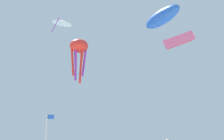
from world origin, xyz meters
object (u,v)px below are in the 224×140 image
Objects in this scene: banner_flag at (47,133)px; kite_delta_white at (62,22)px; kite_octopus_red at (79,48)px; kite_parafoil_pink at (179,40)px; kite_inflatable_blue at (162,17)px.

kite_delta_white is at bearing 98.56° from banner_flag.
banner_flag is 25.89m from kite_delta_white.
kite_octopus_red is at bearing -119.27° from kite_delta_white.
kite_parafoil_pink is (15.02, 5.32, 3.38)m from kite_octopus_red.
kite_octopus_red is 11.86m from kite_inflatable_blue.
banner_flag is 26.64m from kite_parafoil_pink.
kite_inflatable_blue is (14.90, -8.37, -3.20)m from kite_delta_white.
kite_parafoil_pink is at bearing 43.75° from banner_flag.
banner_flag is 0.79× the size of kite_delta_white.
kite_inflatable_blue reaches higher than banner_flag.
kite_delta_white is 17.39m from kite_inflatable_blue.
banner_flag is 15.04m from kite_octopus_red.
kite_inflatable_blue reaches higher than kite_parafoil_pink.
kite_delta_white is at bearing 166.38° from kite_octopus_red.
kite_parafoil_pink is at bearing 69.37° from kite_octopus_red.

